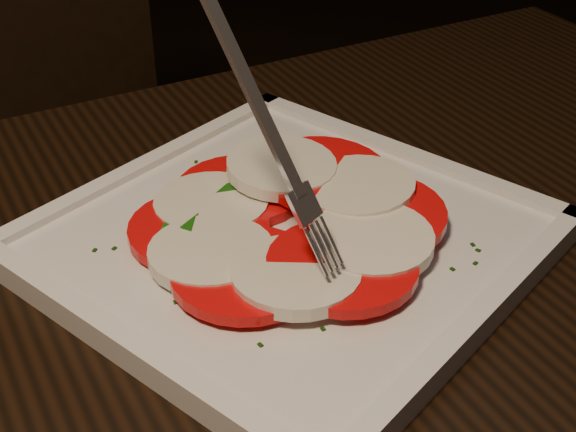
# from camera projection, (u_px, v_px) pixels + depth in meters

# --- Properties ---
(chair) EXTENTS (0.44, 0.44, 0.93)m
(chair) POSITION_uv_depth(u_px,v_px,m) (44.00, 154.00, 1.15)
(chair) COLOR black
(chair) RESTS_ON ground
(plate) EXTENTS (0.42, 0.42, 0.01)m
(plate) POSITION_uv_depth(u_px,v_px,m) (288.00, 241.00, 0.59)
(plate) COLOR silver
(plate) RESTS_ON table
(caprese_salad) EXTENTS (0.26, 0.24, 0.03)m
(caprese_salad) POSITION_uv_depth(u_px,v_px,m) (288.00, 221.00, 0.58)
(caprese_salad) COLOR red
(caprese_salad) RESTS_ON plate
(fork) EXTENTS (0.08, 0.11, 0.16)m
(fork) POSITION_uv_depth(u_px,v_px,m) (254.00, 127.00, 0.49)
(fork) COLOR white
(fork) RESTS_ON caprese_salad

